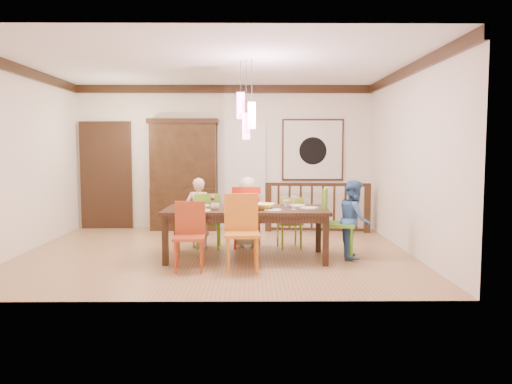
{
  "coord_description": "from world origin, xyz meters",
  "views": [
    {
      "loc": [
        0.56,
        -7.7,
        1.63
      ],
      "look_at": [
        0.62,
        0.01,
        0.95
      ],
      "focal_mm": 35.0,
      "sensor_mm": 36.0,
      "label": 1
    }
  ],
  "objects_px": {
    "dining_table": "(246,213)",
    "chair_end_right": "(339,218)",
    "person_far_mid": "(247,212)",
    "person_end_right": "(354,219)",
    "person_far_left": "(199,213)",
    "balustrade": "(317,206)",
    "china_hutch": "(184,174)",
    "chair_far_left": "(208,217)"
  },
  "relations": [
    {
      "from": "dining_table",
      "to": "chair_end_right",
      "type": "relative_size",
      "value": 2.34
    },
    {
      "from": "person_far_left",
      "to": "chair_end_right",
      "type": "bearing_deg",
      "value": 167.63
    },
    {
      "from": "chair_end_right",
      "to": "balustrade",
      "type": "height_order",
      "value": "chair_end_right"
    },
    {
      "from": "china_hutch",
      "to": "person_far_mid",
      "type": "bearing_deg",
      "value": -54.88
    },
    {
      "from": "china_hutch",
      "to": "person_far_mid",
      "type": "distance_m",
      "value": 2.3
    },
    {
      "from": "china_hutch",
      "to": "person_far_left",
      "type": "relative_size",
      "value": 1.92
    },
    {
      "from": "balustrade",
      "to": "person_end_right",
      "type": "distance_m",
      "value": 2.36
    },
    {
      "from": "dining_table",
      "to": "chair_end_right",
      "type": "bearing_deg",
      "value": 3.02
    },
    {
      "from": "chair_far_left",
      "to": "person_end_right",
      "type": "distance_m",
      "value": 2.36
    },
    {
      "from": "chair_end_right",
      "to": "person_end_right",
      "type": "relative_size",
      "value": 0.89
    },
    {
      "from": "chair_far_left",
      "to": "china_hutch",
      "type": "bearing_deg",
      "value": -70.55
    },
    {
      "from": "person_end_right",
      "to": "chair_far_left",
      "type": "bearing_deg",
      "value": 76.81
    },
    {
      "from": "person_end_right",
      "to": "balustrade",
      "type": "bearing_deg",
      "value": 11.51
    },
    {
      "from": "dining_table",
      "to": "balustrade",
      "type": "distance_m",
      "value": 2.72
    },
    {
      "from": "dining_table",
      "to": "person_end_right",
      "type": "relative_size",
      "value": 2.07
    },
    {
      "from": "chair_far_left",
      "to": "balustrade",
      "type": "distance_m",
      "value": 2.54
    },
    {
      "from": "chair_end_right",
      "to": "person_end_right",
      "type": "bearing_deg",
      "value": -87.18
    },
    {
      "from": "dining_table",
      "to": "chair_end_right",
      "type": "distance_m",
      "value": 1.38
    },
    {
      "from": "chair_end_right",
      "to": "china_hutch",
      "type": "bearing_deg",
      "value": 57.78
    },
    {
      "from": "dining_table",
      "to": "china_hutch",
      "type": "xyz_separation_m",
      "value": [
        -1.28,
        2.7,
        0.44
      ]
    },
    {
      "from": "dining_table",
      "to": "chair_far_left",
      "type": "distance_m",
      "value": 1.0
    },
    {
      "from": "balustrade",
      "to": "person_far_left",
      "type": "xyz_separation_m",
      "value": [
        -2.15,
        -1.54,
        0.08
      ]
    },
    {
      "from": "china_hutch",
      "to": "balustrade",
      "type": "height_order",
      "value": "china_hutch"
    },
    {
      "from": "chair_end_right",
      "to": "balustrade",
      "type": "bearing_deg",
      "value": 13.18
    },
    {
      "from": "dining_table",
      "to": "person_end_right",
      "type": "distance_m",
      "value": 1.6
    },
    {
      "from": "dining_table",
      "to": "person_far_mid",
      "type": "distance_m",
      "value": 0.87
    },
    {
      "from": "china_hutch",
      "to": "person_end_right",
      "type": "distance_m",
      "value": 3.98
    },
    {
      "from": "person_far_mid",
      "to": "balustrade",
      "type": "bearing_deg",
      "value": -134.48
    },
    {
      "from": "chair_end_right",
      "to": "person_far_left",
      "type": "height_order",
      "value": "person_far_left"
    },
    {
      "from": "chair_end_right",
      "to": "balustrade",
      "type": "relative_size",
      "value": 0.5
    },
    {
      "from": "person_end_right",
      "to": "chair_end_right",
      "type": "bearing_deg",
      "value": 85.84
    },
    {
      "from": "chair_end_right",
      "to": "person_far_left",
      "type": "xyz_separation_m",
      "value": [
        -2.17,
        0.77,
        -0.01
      ]
    },
    {
      "from": "person_far_left",
      "to": "china_hutch",
      "type": "bearing_deg",
      "value": -68.32
    },
    {
      "from": "person_far_mid",
      "to": "person_end_right",
      "type": "xyz_separation_m",
      "value": [
        1.59,
        -0.86,
        -0.0
      ]
    },
    {
      "from": "person_far_left",
      "to": "person_end_right",
      "type": "distance_m",
      "value": 2.52
    },
    {
      "from": "person_far_mid",
      "to": "person_end_right",
      "type": "bearing_deg",
      "value": 149.47
    },
    {
      "from": "chair_far_left",
      "to": "person_far_left",
      "type": "xyz_separation_m",
      "value": [
        -0.16,
        0.04,
        0.06
      ]
    },
    {
      "from": "dining_table",
      "to": "china_hutch",
      "type": "bearing_deg",
      "value": 116.65
    },
    {
      "from": "balustrade",
      "to": "person_far_mid",
      "type": "relative_size",
      "value": 1.75
    },
    {
      "from": "person_far_left",
      "to": "person_far_mid",
      "type": "xyz_separation_m",
      "value": [
        0.8,
        0.05,
        0.01
      ]
    },
    {
      "from": "dining_table",
      "to": "chair_far_left",
      "type": "relative_size",
      "value": 2.65
    },
    {
      "from": "chair_far_left",
      "to": "dining_table",
      "type": "bearing_deg",
      "value": 130.04
    }
  ]
}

